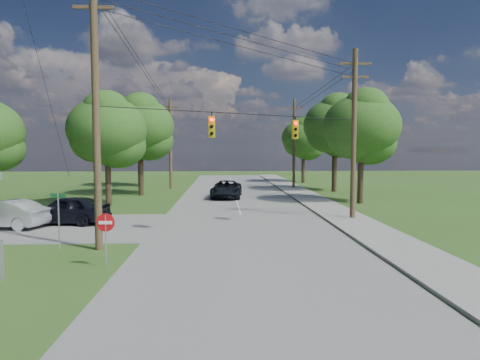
{
  "coord_description": "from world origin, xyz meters",
  "views": [
    {
      "loc": [
        0.76,
        -18.18,
        4.33
      ],
      "look_at": [
        1.74,
        5.0,
        2.7
      ],
      "focal_mm": 32.0,
      "sensor_mm": 36.0,
      "label": 1
    }
  ],
  "objects_px": {
    "pole_north_e": "(294,143)",
    "car_cross_dark": "(67,210)",
    "pole_sw": "(96,105)",
    "pole_ne": "(354,132)",
    "car_main_north": "(226,189)",
    "pole_north_w": "(170,143)",
    "car_cross_silver": "(4,214)",
    "do_not_enter_sign": "(106,228)"
  },
  "relations": [
    {
      "from": "car_main_north",
      "to": "pole_north_w",
      "type": "bearing_deg",
      "value": 126.79
    },
    {
      "from": "pole_sw",
      "to": "pole_ne",
      "type": "relative_size",
      "value": 1.14
    },
    {
      "from": "pole_north_e",
      "to": "pole_sw",
      "type": "bearing_deg",
      "value": -114.52
    },
    {
      "from": "pole_north_e",
      "to": "car_main_north",
      "type": "relative_size",
      "value": 1.79
    },
    {
      "from": "pole_sw",
      "to": "car_cross_dark",
      "type": "xyz_separation_m",
      "value": [
        -3.68,
        6.49,
        -5.37
      ]
    },
    {
      "from": "do_not_enter_sign",
      "to": "car_cross_silver",
      "type": "bearing_deg",
      "value": 134.85
    },
    {
      "from": "pole_sw",
      "to": "do_not_enter_sign",
      "type": "distance_m",
      "value": 5.68
    },
    {
      "from": "car_main_north",
      "to": "car_cross_silver",
      "type": "bearing_deg",
      "value": -125.78
    },
    {
      "from": "pole_sw",
      "to": "pole_north_w",
      "type": "distance_m",
      "value": 29.62
    },
    {
      "from": "car_cross_dark",
      "to": "car_main_north",
      "type": "distance_m",
      "value": 16.31
    },
    {
      "from": "car_cross_dark",
      "to": "pole_north_e",
      "type": "bearing_deg",
      "value": 149.79
    },
    {
      "from": "pole_north_w",
      "to": "do_not_enter_sign",
      "type": "height_order",
      "value": "pole_north_w"
    },
    {
      "from": "pole_north_w",
      "to": "car_cross_silver",
      "type": "relative_size",
      "value": 2.12
    },
    {
      "from": "pole_ne",
      "to": "do_not_enter_sign",
      "type": "bearing_deg",
      "value": -139.64
    },
    {
      "from": "pole_north_e",
      "to": "car_cross_dark",
      "type": "height_order",
      "value": "pole_north_e"
    },
    {
      "from": "pole_north_e",
      "to": "car_cross_silver",
      "type": "xyz_separation_m",
      "value": [
        -20.14,
        -24.34,
        -4.32
      ]
    },
    {
      "from": "pole_sw",
      "to": "car_cross_silver",
      "type": "xyz_separation_m",
      "value": [
        -6.64,
        5.26,
        -5.42
      ]
    },
    {
      "from": "pole_ne",
      "to": "pole_north_e",
      "type": "xyz_separation_m",
      "value": [
        -0.0,
        22.0,
        -0.34
      ]
    },
    {
      "from": "car_cross_silver",
      "to": "do_not_enter_sign",
      "type": "relative_size",
      "value": 2.33
    },
    {
      "from": "pole_north_w",
      "to": "car_cross_silver",
      "type": "distance_m",
      "value": 25.5
    },
    {
      "from": "pole_north_w",
      "to": "car_main_north",
      "type": "distance_m",
      "value": 12.36
    },
    {
      "from": "pole_ne",
      "to": "pole_north_w",
      "type": "height_order",
      "value": "pole_ne"
    },
    {
      "from": "pole_sw",
      "to": "do_not_enter_sign",
      "type": "xyz_separation_m",
      "value": [
        1.1,
        -2.94,
        -4.73
      ]
    },
    {
      "from": "pole_north_w",
      "to": "pole_ne",
      "type": "bearing_deg",
      "value": -57.71
    },
    {
      "from": "pole_sw",
      "to": "car_cross_dark",
      "type": "relative_size",
      "value": 2.47
    },
    {
      "from": "pole_north_w",
      "to": "car_cross_dark",
      "type": "relative_size",
      "value": 2.06
    },
    {
      "from": "car_cross_silver",
      "to": "car_cross_dark",
      "type": "bearing_deg",
      "value": 125.42
    },
    {
      "from": "pole_north_e",
      "to": "car_main_north",
      "type": "xyz_separation_m",
      "value": [
        -7.75,
        -9.81,
        -4.32
      ]
    },
    {
      "from": "pole_north_w",
      "to": "car_main_north",
      "type": "xyz_separation_m",
      "value": [
        6.15,
        -9.81,
        -4.32
      ]
    },
    {
      "from": "pole_north_w",
      "to": "car_main_north",
      "type": "height_order",
      "value": "pole_north_w"
    },
    {
      "from": "pole_north_w",
      "to": "car_cross_silver",
      "type": "bearing_deg",
      "value": -104.39
    },
    {
      "from": "pole_north_e",
      "to": "pole_north_w",
      "type": "relative_size",
      "value": 1.0
    },
    {
      "from": "pole_north_e",
      "to": "car_cross_dark",
      "type": "relative_size",
      "value": 2.06
    },
    {
      "from": "pole_north_w",
      "to": "pole_north_e",
      "type": "bearing_deg",
      "value": 0.0
    },
    {
      "from": "pole_ne",
      "to": "pole_north_e",
      "type": "distance_m",
      "value": 22.0
    },
    {
      "from": "car_cross_dark",
      "to": "pole_ne",
      "type": "bearing_deg",
      "value": 100.11
    },
    {
      "from": "car_cross_silver",
      "to": "pole_north_w",
      "type": "bearing_deg",
      "value": 178.45
    },
    {
      "from": "pole_north_w",
      "to": "car_cross_silver",
      "type": "height_order",
      "value": "pole_north_w"
    },
    {
      "from": "pole_ne",
      "to": "do_not_enter_sign",
      "type": "height_order",
      "value": "pole_ne"
    },
    {
      "from": "pole_north_w",
      "to": "car_cross_dark",
      "type": "distance_m",
      "value": 23.73
    },
    {
      "from": "car_main_north",
      "to": "do_not_enter_sign",
      "type": "bearing_deg",
      "value": -96.88
    },
    {
      "from": "pole_north_e",
      "to": "car_main_north",
      "type": "height_order",
      "value": "pole_north_e"
    }
  ]
}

